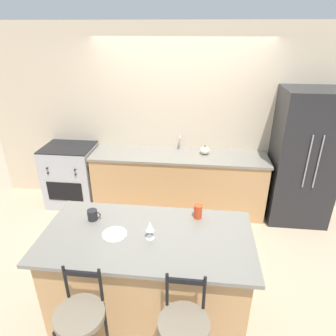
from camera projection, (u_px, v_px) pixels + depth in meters
ground_plane at (176, 220)px, 4.46m from camera, size 18.00×18.00×0.00m
wall_back at (181, 119)px, 4.50m from camera, size 6.00×0.07×2.70m
back_counter at (178, 182)px, 4.60m from camera, size 2.59×0.67×0.92m
sink_faucet at (180, 141)px, 4.52m from camera, size 0.02×0.13×0.22m
kitchen_island at (148, 275)px, 2.84m from camera, size 1.88×0.95×0.95m
refrigerator at (303, 158)px, 4.17m from camera, size 0.82×0.71×1.91m
oven_range at (72, 175)px, 4.75m from camera, size 0.75×0.64×0.97m
bar_stool_near at (82, 327)px, 2.21m from camera, size 0.37×0.37×1.06m
bar_stool_far at (183, 336)px, 2.14m from camera, size 0.37×0.37×1.06m
dinner_plate at (115, 234)px, 2.64m from camera, size 0.22×0.22×0.02m
wine_glass at (150, 226)px, 2.55m from camera, size 0.08×0.08×0.17m
coffee_mug at (93, 215)px, 2.83m from camera, size 0.13×0.09×0.10m
tumbler_cup at (198, 212)px, 2.86m from camera, size 0.08×0.08×0.14m
pumpkin_decoration at (205, 150)px, 4.39m from camera, size 0.14×0.14×0.13m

